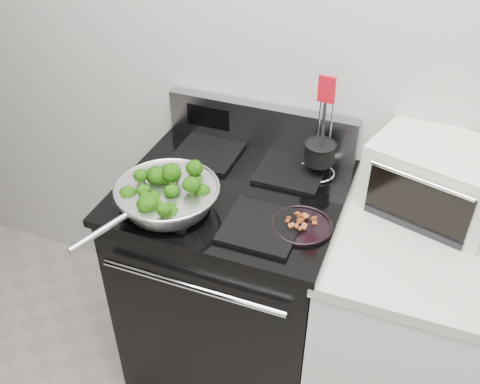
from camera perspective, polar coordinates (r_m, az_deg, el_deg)
The scene contains 8 objects.
back_wall at distance 1.93m, azimuth 11.50°, elevation 13.82°, with size 4.00×0.02×2.70m, color #B4B1AB.
gas_range at distance 2.22m, azimuth -0.71°, elevation -9.14°, with size 0.79×0.69×1.13m.
counter at distance 2.16m, azimuth 16.94°, elevation -14.02°, with size 0.62×0.68×0.92m.
skillet at distance 1.80m, azimuth -7.80°, elevation -0.39°, with size 0.36×0.55×0.08m.
broccoli_pile at distance 1.79m, azimuth -7.79°, elevation 0.15°, with size 0.28×0.28×0.10m, color black, non-canonical shape.
bacon_plate at distance 1.74m, azimuth 6.60°, elevation -3.31°, with size 0.20×0.20×0.04m.
utensil_holder at distance 1.96m, azimuth 8.43°, elevation 3.58°, with size 0.13×0.13×0.40m.
toaster_oven at distance 1.92m, azimuth 20.25°, elevation 1.46°, with size 0.50×0.43×0.24m.
Camera 1 is at (0.28, -0.01, 2.09)m, focal length 40.00 mm.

